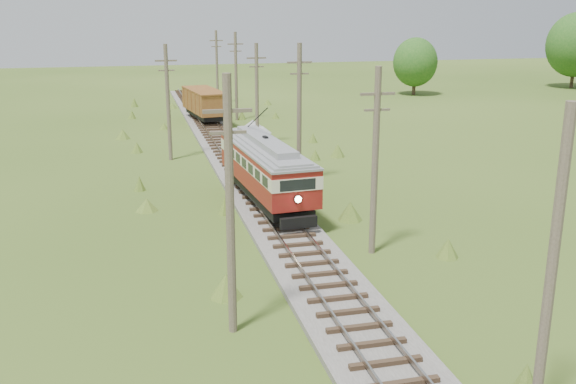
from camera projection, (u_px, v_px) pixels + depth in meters
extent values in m
cube|color=#605B54|center=(243.00, 173.00, 44.12)|extent=(3.60, 96.00, 0.25)
cube|color=#726659|center=(232.00, 169.00, 43.86)|extent=(0.08, 96.00, 0.17)
cube|color=#726659|center=(253.00, 168.00, 44.19)|extent=(0.08, 96.00, 0.17)
cube|color=#2D2116|center=(243.00, 170.00, 44.06)|extent=(2.40, 96.00, 0.16)
cube|color=black|center=(266.00, 191.00, 36.69)|extent=(2.99, 10.48, 0.42)
cube|color=maroon|center=(266.00, 175.00, 36.44)|extent=(3.45, 11.40, 1.03)
cube|color=beige|center=(266.00, 160.00, 36.21)|extent=(3.48, 11.46, 0.66)
cube|color=black|center=(266.00, 160.00, 36.21)|extent=(3.47, 10.96, 0.52)
cube|color=maroon|center=(265.00, 152.00, 36.08)|extent=(3.45, 11.40, 0.28)
cube|color=gray|center=(265.00, 147.00, 36.00)|extent=(3.51, 11.52, 0.36)
cube|color=gray|center=(265.00, 141.00, 35.91)|extent=(1.80, 8.49, 0.37)
sphere|color=#FFF2BF|center=(298.00, 199.00, 31.18)|extent=(0.34, 0.34, 0.34)
cylinder|color=black|center=(257.00, 118.00, 37.17)|extent=(0.38, 4.36, 1.81)
cylinder|color=black|center=(276.00, 214.00, 32.61)|extent=(0.17, 0.76, 0.75)
cylinder|color=black|center=(302.00, 211.00, 33.02)|extent=(0.17, 0.76, 0.75)
cylinder|color=black|center=(236.00, 175.00, 40.39)|extent=(0.17, 0.76, 0.75)
cylinder|color=black|center=(258.00, 173.00, 40.81)|extent=(0.17, 0.76, 0.75)
cube|color=black|center=(205.00, 114.00, 64.61)|extent=(3.14, 7.60, 0.51)
cube|color=brown|center=(204.00, 101.00, 64.26)|extent=(3.78, 8.49, 2.05)
cube|color=brown|center=(204.00, 90.00, 63.97)|extent=(3.85, 8.65, 0.12)
cylinder|color=black|center=(204.00, 117.00, 62.12)|extent=(0.24, 0.83, 0.82)
cylinder|color=black|center=(219.00, 116.00, 62.67)|extent=(0.24, 0.83, 0.82)
cylinder|color=black|center=(192.00, 110.00, 66.52)|extent=(0.24, 0.83, 0.82)
cylinder|color=black|center=(206.00, 109.00, 67.07)|extent=(0.24, 0.83, 0.82)
cone|color=gray|center=(253.00, 126.00, 59.93)|extent=(2.97, 2.97, 1.12)
cone|color=gray|center=(263.00, 130.00, 59.30)|extent=(1.67, 1.67, 0.65)
cylinder|color=brown|center=(552.00, 271.00, 16.57)|extent=(0.30, 0.30, 8.80)
cylinder|color=brown|center=(375.00, 163.00, 28.79)|extent=(0.30, 0.30, 8.60)
cube|color=brown|center=(378.00, 94.00, 27.95)|extent=(1.60, 0.12, 0.12)
cube|color=brown|center=(377.00, 110.00, 28.14)|extent=(1.20, 0.10, 0.10)
cylinder|color=brown|center=(299.00, 115.00, 40.86)|extent=(0.30, 0.30, 9.00)
cube|color=brown|center=(299.00, 62.00, 39.96)|extent=(1.60, 0.12, 0.12)
cube|color=brown|center=(299.00, 74.00, 40.15)|extent=(1.20, 0.10, 0.10)
cylinder|color=brown|center=(257.00, 95.00, 53.05)|extent=(0.30, 0.30, 8.40)
cube|color=brown|center=(256.00, 58.00, 52.23)|extent=(1.60, 0.12, 0.12)
cube|color=brown|center=(257.00, 67.00, 52.42)|extent=(1.20, 0.10, 0.10)
cylinder|color=brown|center=(236.00, 77.00, 65.22)|extent=(0.30, 0.30, 8.90)
cube|color=brown|center=(235.00, 44.00, 64.33)|extent=(1.60, 0.12, 0.12)
cube|color=brown|center=(236.00, 51.00, 64.53)|extent=(1.20, 0.10, 0.10)
cylinder|color=brown|center=(217.00, 67.00, 77.35)|extent=(0.30, 0.30, 8.70)
cube|color=brown|center=(216.00, 41.00, 76.49)|extent=(1.60, 0.12, 0.12)
cube|color=brown|center=(216.00, 47.00, 76.68)|extent=(1.20, 0.10, 0.10)
cylinder|color=brown|center=(230.00, 209.00, 21.41)|extent=(0.30, 0.30, 9.00)
cube|color=brown|center=(228.00, 111.00, 20.51)|extent=(1.60, 0.12, 0.12)
cube|color=brown|center=(228.00, 133.00, 20.70)|extent=(1.20, 0.10, 0.10)
cylinder|color=brown|center=(168.00, 103.00, 47.56)|extent=(0.30, 0.30, 8.60)
cube|color=brown|center=(166.00, 61.00, 46.72)|extent=(1.60, 0.12, 0.12)
cube|color=brown|center=(166.00, 70.00, 46.91)|extent=(1.20, 0.10, 0.10)
cylinder|color=#38281C|center=(572.00, 75.00, 93.90)|extent=(0.50, 0.50, 3.60)
ellipsoid|color=#1E5519|center=(576.00, 45.00, 92.70)|extent=(8.40, 8.40, 9.24)
cylinder|color=#38281C|center=(414.00, 85.00, 86.21)|extent=(0.50, 0.50, 2.52)
ellipsoid|color=#1E5519|center=(415.00, 62.00, 85.37)|extent=(5.88, 5.88, 6.47)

